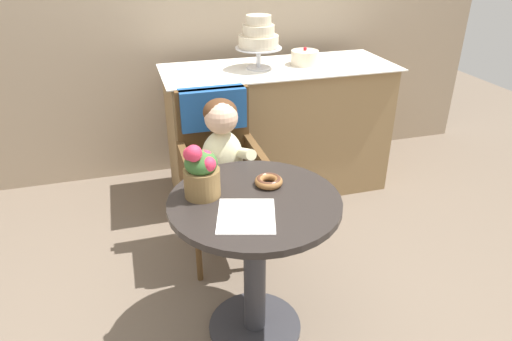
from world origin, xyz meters
TOP-DOWN VIEW (x-y plane):
  - ground_plane at (0.00, 0.00)m, footprint 8.00×8.00m
  - cafe_table at (0.00, 0.00)m, footprint 0.72×0.72m
  - wicker_chair at (-0.01, 0.69)m, footprint 0.42×0.45m
  - seated_child at (-0.01, 0.54)m, footprint 0.27×0.32m
  - paper_napkin at (-0.07, -0.12)m, footprint 0.28×0.30m
  - donut_front at (0.09, 0.10)m, footprint 0.12×0.12m
  - flower_vase at (-0.20, 0.09)m, footprint 0.15×0.15m
  - display_counter at (0.55, 1.30)m, footprint 1.56×0.62m
  - tiered_cake_stand at (0.41, 1.30)m, footprint 0.30×0.30m
  - round_layer_cake at (0.73, 1.31)m, footprint 0.18×0.18m

SIDE VIEW (x-z plane):
  - ground_plane at x=0.00m, z-range 0.00..0.00m
  - display_counter at x=0.55m, z-range 0.00..0.90m
  - cafe_table at x=0.00m, z-range 0.15..0.87m
  - wicker_chair at x=-0.01m, z-range 0.16..1.12m
  - seated_child at x=-0.01m, z-range 0.31..1.04m
  - paper_napkin at x=-0.07m, z-range 0.72..0.72m
  - donut_front at x=0.09m, z-range 0.72..0.76m
  - flower_vase at x=-0.20m, z-range 0.71..0.96m
  - round_layer_cake at x=0.73m, z-range 0.89..1.01m
  - tiered_cake_stand at x=0.41m, z-range 0.93..1.27m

